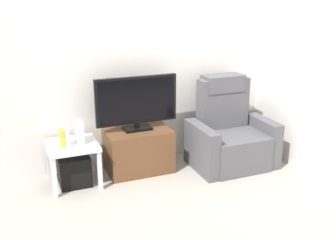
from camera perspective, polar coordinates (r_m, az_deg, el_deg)
name	(u,v)px	position (r m, az deg, el deg)	size (l,w,h in m)	color
ground_plane	(160,203)	(4.14, -1.21, -11.76)	(6.40, 6.40, 0.00)	#9E998E
wall_back	(124,59)	(4.73, -6.31, 8.71)	(6.40, 0.06, 2.60)	silver
wall_side	(320,64)	(4.67, 20.94, 7.54)	(0.06, 4.48, 2.60)	silver
tv_stand	(138,150)	(4.74, -4.28, -4.34)	(0.75, 0.50, 0.51)	brown
television	(137,102)	(4.56, -4.52, 2.59)	(0.96, 0.20, 0.63)	black
recliner_armchair	(230,135)	(4.93, 8.84, -2.14)	(0.98, 0.78, 1.08)	#515156
side_table	(72,150)	(4.46, -13.55, -4.27)	(0.54, 0.54, 0.48)	white
subwoofer_box	(74,170)	(4.55, -13.34, -6.99)	(0.34, 0.34, 0.34)	black
book_leftmost	(62,138)	(4.37, -14.96, -2.47)	(0.05, 0.11, 0.19)	gold
book_middle	(66,135)	(4.37, -14.38, -2.17)	(0.04, 0.12, 0.22)	white
game_console	(79,132)	(4.41, -12.61, -1.68)	(0.07, 0.20, 0.25)	white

